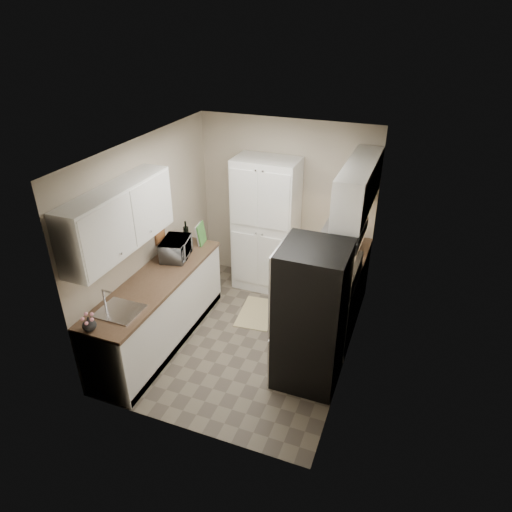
{
  "coord_description": "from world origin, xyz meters",
  "views": [
    {
      "loc": [
        1.81,
        -4.38,
        3.81
      ],
      "look_at": [
        0.09,
        0.15,
        1.15
      ],
      "focal_mm": 32.0,
      "sensor_mm": 36.0,
      "label": 1
    }
  ],
  "objects_px": {
    "microwave": "(176,249)",
    "electric_range": "(328,306)",
    "refrigerator": "(311,317)",
    "toaster_oven": "(350,243)",
    "pantry_cabinet": "(266,226)",
    "wine_bottle": "(186,233)"
  },
  "relations": [
    {
      "from": "electric_range",
      "to": "refrigerator",
      "type": "distance_m",
      "value": 0.88
    },
    {
      "from": "wine_bottle",
      "to": "toaster_oven",
      "type": "height_order",
      "value": "wine_bottle"
    },
    {
      "from": "pantry_cabinet",
      "to": "refrigerator",
      "type": "height_order",
      "value": "pantry_cabinet"
    },
    {
      "from": "electric_range",
      "to": "microwave",
      "type": "bearing_deg",
      "value": -172.72
    },
    {
      "from": "pantry_cabinet",
      "to": "microwave",
      "type": "bearing_deg",
      "value": -124.8
    },
    {
      "from": "microwave",
      "to": "toaster_oven",
      "type": "height_order",
      "value": "microwave"
    },
    {
      "from": "refrigerator",
      "to": "wine_bottle",
      "type": "bearing_deg",
      "value": 154.48
    },
    {
      "from": "electric_range",
      "to": "microwave",
      "type": "height_order",
      "value": "microwave"
    },
    {
      "from": "microwave",
      "to": "electric_range",
      "type": "bearing_deg",
      "value": -95.47
    },
    {
      "from": "wine_bottle",
      "to": "toaster_oven",
      "type": "distance_m",
      "value": 2.24
    },
    {
      "from": "toaster_oven",
      "to": "microwave",
      "type": "bearing_deg",
      "value": -149.07
    },
    {
      "from": "refrigerator",
      "to": "microwave",
      "type": "bearing_deg",
      "value": 164.46
    },
    {
      "from": "pantry_cabinet",
      "to": "toaster_oven",
      "type": "distance_m",
      "value": 1.27
    },
    {
      "from": "electric_range",
      "to": "wine_bottle",
      "type": "xyz_separation_m",
      "value": [
        -2.08,
        0.18,
        0.59
      ]
    },
    {
      "from": "electric_range",
      "to": "refrigerator",
      "type": "bearing_deg",
      "value": -92.48
    },
    {
      "from": "electric_range",
      "to": "microwave",
      "type": "xyz_separation_m",
      "value": [
        -1.99,
        -0.25,
        0.57
      ]
    },
    {
      "from": "refrigerator",
      "to": "toaster_oven",
      "type": "xyz_separation_m",
      "value": [
        0.12,
        1.56,
        0.17
      ]
    },
    {
      "from": "refrigerator",
      "to": "microwave",
      "type": "height_order",
      "value": "refrigerator"
    },
    {
      "from": "toaster_oven",
      "to": "electric_range",
      "type": "bearing_deg",
      "value": -91.6
    },
    {
      "from": "pantry_cabinet",
      "to": "microwave",
      "type": "xyz_separation_m",
      "value": [
        -0.82,
        -1.18,
        0.05
      ]
    },
    {
      "from": "pantry_cabinet",
      "to": "toaster_oven",
      "type": "bearing_deg",
      "value": -7.54
    },
    {
      "from": "pantry_cabinet",
      "to": "electric_range",
      "type": "distance_m",
      "value": 1.58
    }
  ]
}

